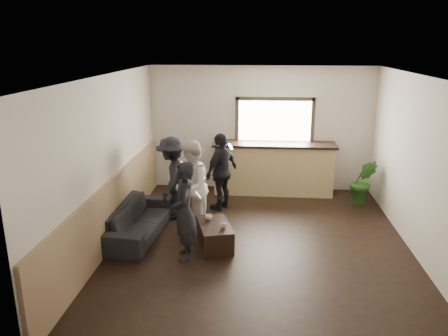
# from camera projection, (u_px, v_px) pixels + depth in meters

# --- Properties ---
(ground) EXTENTS (5.00, 6.00, 0.01)m
(ground) POSITION_uv_depth(u_px,v_px,m) (258.00, 245.00, 7.38)
(ground) COLOR black
(room_shell) EXTENTS (5.01, 6.01, 2.80)m
(room_shell) POSITION_uv_depth(u_px,v_px,m) (215.00, 160.00, 7.02)
(room_shell) COLOR silver
(room_shell) RESTS_ON ground
(bar_counter) EXTENTS (2.70, 0.68, 2.13)m
(bar_counter) POSITION_uv_depth(u_px,v_px,m) (273.00, 165.00, 9.75)
(bar_counter) COLOR tan
(bar_counter) RESTS_ON ground
(sofa) EXTENTS (0.91, 2.01, 0.57)m
(sofa) POSITION_uv_depth(u_px,v_px,m) (138.00, 220.00, 7.66)
(sofa) COLOR black
(sofa) RESTS_ON ground
(coffee_table) EXTENTS (0.72, 0.98, 0.39)m
(coffee_table) POSITION_uv_depth(u_px,v_px,m) (215.00, 235.00, 7.29)
(coffee_table) COLOR black
(coffee_table) RESTS_ON ground
(cup_a) EXTENTS (0.13, 0.13, 0.09)m
(cup_a) POSITION_uv_depth(u_px,v_px,m) (209.00, 217.00, 7.39)
(cup_a) COLOR silver
(cup_a) RESTS_ON coffee_table
(cup_b) EXTENTS (0.13, 0.13, 0.09)m
(cup_b) POSITION_uv_depth(u_px,v_px,m) (224.00, 225.00, 7.07)
(cup_b) COLOR silver
(cup_b) RESTS_ON coffee_table
(potted_plant) EXTENTS (0.57, 0.47, 0.97)m
(potted_plant) POSITION_uv_depth(u_px,v_px,m) (363.00, 182.00, 9.11)
(potted_plant) COLOR #2D6623
(potted_plant) RESTS_ON ground
(person_a) EXTENTS (0.50, 0.63, 1.57)m
(person_a) POSITION_uv_depth(u_px,v_px,m) (184.00, 211.00, 6.73)
(person_a) COLOR black
(person_a) RESTS_ON ground
(person_b) EXTENTS (0.68, 0.84, 1.65)m
(person_b) POSITION_uv_depth(u_px,v_px,m) (191.00, 187.00, 7.73)
(person_b) COLOR silver
(person_b) RESTS_ON ground
(person_c) EXTENTS (0.62, 1.05, 1.60)m
(person_c) POSITION_uv_depth(u_px,v_px,m) (172.00, 178.00, 8.32)
(person_c) COLOR black
(person_c) RESTS_ON ground
(person_d) EXTENTS (0.81, 0.99, 1.57)m
(person_d) POSITION_uv_depth(u_px,v_px,m) (222.00, 172.00, 8.76)
(person_d) COLOR black
(person_d) RESTS_ON ground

